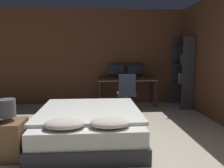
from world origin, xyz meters
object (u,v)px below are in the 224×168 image
at_px(nightstand, 9,140).
at_px(computer_mouse, 139,79).
at_px(keyboard, 128,80).
at_px(desk, 127,82).
at_px(bookshelf, 184,70).
at_px(monitor_right, 135,70).
at_px(office_chair, 126,97).
at_px(monitor_left, 117,70).
at_px(bed, 89,125).
at_px(bedside_lamp, 7,108).

height_order(nightstand, computer_mouse, computer_mouse).
bearing_deg(keyboard, computer_mouse, 0.00).
height_order(desk, bookshelf, bookshelf).
xyz_separation_m(monitor_right, office_chair, (-0.38, -0.98, -0.59)).
height_order(monitor_left, monitor_right, same).
xyz_separation_m(monitor_left, office_chair, (0.15, -0.98, -0.59)).
height_order(nightstand, office_chair, office_chair).
bearing_deg(computer_mouse, desk, 140.42).
xyz_separation_m(bed, bookshelf, (2.46, 2.13, 0.75)).
relative_size(monitor_right, bookshelf, 0.24).
relative_size(monitor_left, keyboard, 1.17).
bearing_deg(desk, keyboard, -90.00).
bearing_deg(bedside_lamp, nightstand, -90.00).
xyz_separation_m(office_chair, bookshelf, (1.62, 0.49, 0.62)).
xyz_separation_m(keyboard, office_chair, (-0.12, -0.50, -0.37)).
bearing_deg(nightstand, keyboard, 52.92).
relative_size(computer_mouse, office_chair, 0.07).
bearing_deg(bedside_lamp, desk, 55.17).
height_order(bedside_lamp, computer_mouse, bedside_lamp).
bearing_deg(monitor_right, desk, -137.96).
relative_size(monitor_right, keyboard, 1.17).
xyz_separation_m(bedside_lamp, monitor_left, (1.79, 3.20, 0.27)).
distance_m(keyboard, office_chair, 0.64).
bearing_deg(monitor_right, bookshelf, -21.63).
height_order(bedside_lamp, keyboard, bedside_lamp).
height_order(nightstand, desk, desk).
bearing_deg(office_chair, monitor_left, 98.53).
distance_m(bed, computer_mouse, 2.53).
bearing_deg(computer_mouse, bed, -120.22).
relative_size(bedside_lamp, desk, 0.19).
xyz_separation_m(monitor_right, computer_mouse, (0.02, -0.47, -0.21)).
bearing_deg(bookshelf, monitor_right, 158.37).
bearing_deg(desk, bed, -112.08).
height_order(bed, nightstand, bed).
distance_m(monitor_left, computer_mouse, 0.75).
distance_m(bed, nightstand, 1.24).
bearing_deg(keyboard, desk, 90.00).
bearing_deg(bedside_lamp, monitor_left, 60.69).
height_order(desk, monitor_left, monitor_left).
bearing_deg(keyboard, bedside_lamp, -127.08).
bearing_deg(office_chair, desk, 80.90).
bearing_deg(nightstand, computer_mouse, 49.31).
xyz_separation_m(monitor_left, monitor_right, (0.53, 0.00, 0.00)).
xyz_separation_m(desk, monitor_left, (-0.26, 0.24, 0.31)).
height_order(bed, bedside_lamp, bedside_lamp).
xyz_separation_m(monitor_right, keyboard, (-0.26, -0.47, -0.21)).
xyz_separation_m(bed, office_chair, (0.85, 1.64, 0.13)).
relative_size(bedside_lamp, monitor_left, 0.67).
relative_size(bed, keyboard, 5.10).
bearing_deg(office_chair, monitor_right, 68.60).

